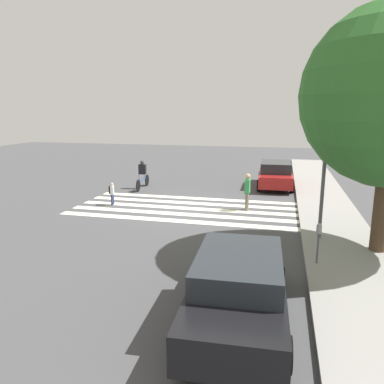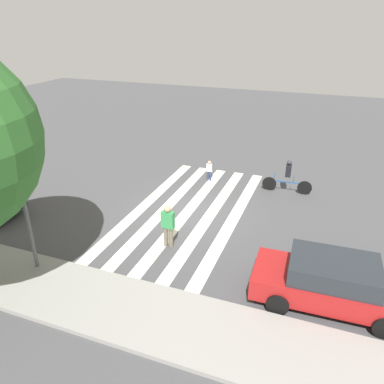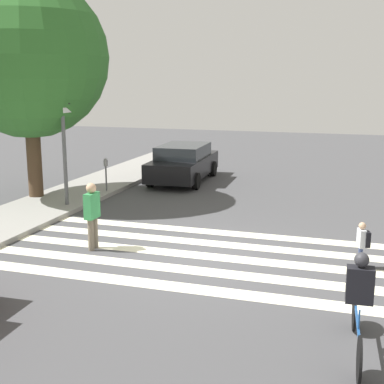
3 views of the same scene
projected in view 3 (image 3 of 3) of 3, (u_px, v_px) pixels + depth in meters
name	position (u px, v px, depth m)	size (l,w,h in m)	color
ground_plane	(205.00, 256.00, 12.63)	(60.00, 60.00, 0.00)	#444447
crosswalk_stripes	(205.00, 256.00, 12.63)	(4.49, 10.00, 0.01)	#F2EDCC
traffic_light	(66.00, 113.00, 16.55)	(0.60, 0.50, 4.38)	#515456
parking_meter	(106.00, 167.00, 19.11)	(0.15, 0.15, 1.32)	#515456
street_tree	(28.00, 58.00, 17.46)	(5.29, 5.29, 7.44)	#4C3826
pedestrian_child_with_backpack	(92.00, 212.00, 12.95)	(0.47, 0.25, 1.66)	#6B6051
pedestrian_adult_yellow_jacket	(362.00, 242.00, 11.64)	(0.32, 0.30, 1.07)	navy
cyclist_mid_street	(359.00, 300.00, 8.00)	(2.30, 0.41, 1.62)	black
car_parked_far_curb	(183.00, 163.00, 21.62)	(4.76, 2.19, 1.49)	black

